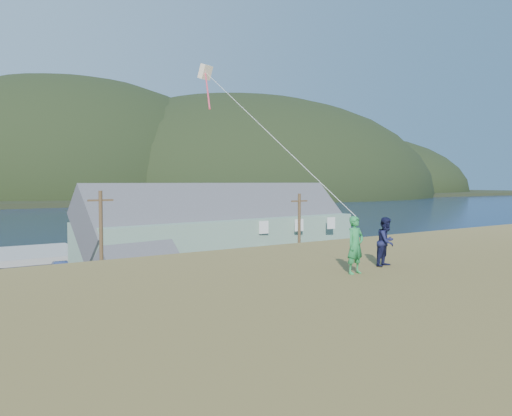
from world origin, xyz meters
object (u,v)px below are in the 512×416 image
at_px(kite_flyer_navy, 386,242).
at_px(kite_flyer_green, 355,245).
at_px(shed_white, 142,272).
at_px(lodge, 226,228).

bearing_deg(kite_flyer_navy, kite_flyer_green, 179.31).
height_order(shed_white, kite_flyer_green, kite_flyer_green).
bearing_deg(lodge, kite_flyer_navy, -118.74).
xyz_separation_m(lodge, kite_flyer_navy, (-17.01, -38.60, 3.45)).
bearing_deg(kite_flyer_green, kite_flyer_navy, 8.52).
distance_m(lodge, kite_flyer_green, 43.44).
bearing_deg(kite_flyer_green, lodge, 60.24).
height_order(lodge, kite_flyer_green, lodge).
relative_size(shed_white, kite_flyer_green, 4.57).
relative_size(lodge, shed_white, 4.40).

